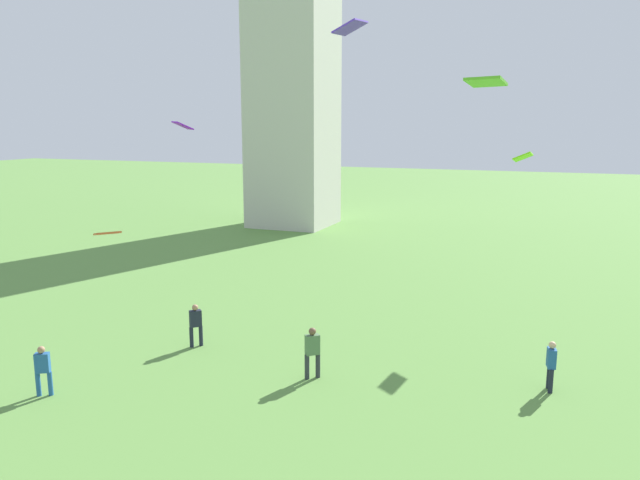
# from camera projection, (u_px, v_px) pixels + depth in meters

# --- Properties ---
(person_0) EXTENTS (0.33, 0.52, 1.70)m
(person_0) POSITION_uv_depth(u_px,v_px,m) (551.00, 363.00, 19.93)
(person_0) COLOR #1E2333
(person_0) RESTS_ON ground_plane
(person_3) EXTENTS (0.51, 0.44, 1.68)m
(person_3) POSITION_uv_depth(u_px,v_px,m) (43.00, 368.00, 19.56)
(person_3) COLOR #235693
(person_3) RESTS_ON ground_plane
(person_4) EXTENTS (0.49, 0.51, 1.72)m
(person_4) POSITION_uv_depth(u_px,v_px,m) (196.00, 323.00, 23.93)
(person_4) COLOR #1E2333
(person_4) RESTS_ON ground_plane
(person_5) EXTENTS (0.54, 0.52, 1.83)m
(person_5) POSITION_uv_depth(u_px,v_px,m) (312.00, 350.00, 20.89)
(person_5) COLOR #2D3338
(person_5) RESTS_ON ground_plane
(kite_flying_0) EXTENTS (1.44, 1.22, 0.49)m
(kite_flying_0) POSITION_uv_depth(u_px,v_px,m) (350.00, 27.00, 24.20)
(kite_flying_0) COLOR #5A32D7
(kite_flying_1) EXTENTS (1.06, 1.18, 0.45)m
(kite_flying_1) POSITION_uv_depth(u_px,v_px,m) (183.00, 126.00, 31.71)
(kite_flying_1) COLOR #8911EB
(kite_flying_2) EXTENTS (1.32, 1.82, 0.28)m
(kite_flying_2) POSITION_uv_depth(u_px,v_px,m) (486.00, 82.00, 20.80)
(kite_flying_2) COLOR #5BB725
(kite_flying_3) EXTENTS (0.84, 1.16, 0.55)m
(kite_flying_3) POSITION_uv_depth(u_px,v_px,m) (523.00, 157.00, 26.97)
(kite_flying_3) COLOR #82F015
(kite_flying_8) EXTENTS (1.28, 1.26, 0.25)m
(kite_flying_8) POSITION_uv_depth(u_px,v_px,m) (107.00, 233.00, 18.63)
(kite_flying_8) COLOR #CA5729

